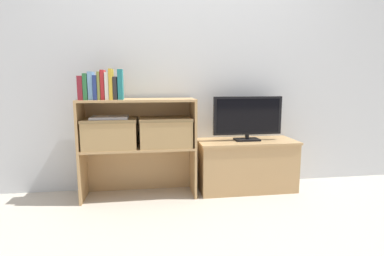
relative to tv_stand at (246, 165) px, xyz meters
The scene contains 19 objects.
ground_plane 0.59m from the tv_stand, 160.20° to the right, with size 16.00×16.00×0.00m, color #BCB2A3.
wall_back 1.12m from the tv_stand, 156.78° to the left, with size 10.00×0.05×2.40m.
tv_stand is the anchor object (origin of this frame).
tv 0.44m from the tv_stand, 90.00° to the right, with size 0.63×0.14×0.40m.
bookshelf_lower_tier 0.97m from the tv_stand, behind, with size 0.96×0.34×0.44m.
bookshelf_upper_tier 1.08m from the tv_stand, behind, with size 0.96×0.34×0.41m.
book_maroon 1.57m from the tv_stand, behind, with size 0.04×0.16×0.19m.
book_forest 1.54m from the tv_stand, behind, with size 0.03×0.15×0.21m.
book_skyblue 1.51m from the tv_stand, behind, with size 0.04×0.13×0.22m.
book_navy 1.47m from the tv_stand, behind, with size 0.03×0.15×0.19m.
book_olive 1.46m from the tv_stand, behind, with size 0.02×0.14×0.22m.
book_crimson 1.44m from the tv_stand, behind, with size 0.03×0.13×0.23m.
book_ivory 1.40m from the tv_stand, behind, with size 0.03×0.15×0.22m.
book_mustard 1.38m from the tv_stand, behind, with size 0.03×0.15×0.24m.
book_charcoal 1.34m from the tv_stand, behind, with size 0.03×0.13×0.18m.
book_teal 1.32m from the tv_stand, behind, with size 0.04×0.12×0.24m.
storage_basket_left 1.25m from the tv_stand, behind, with size 0.44×0.31×0.25m.
storage_basket_right 0.81m from the tv_stand, behind, with size 0.44×0.31×0.25m.
laptop 1.29m from the tv_stand, behind, with size 0.30×0.23×0.02m.
Camera 1 is at (-0.38, -2.38, 0.98)m, focal length 28.00 mm.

